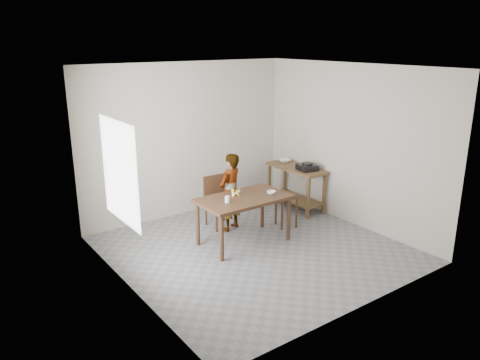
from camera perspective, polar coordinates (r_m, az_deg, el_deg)
floor at (r=7.20m, az=1.89°, el=-8.55°), size 4.00×4.00×0.04m
ceiling at (r=6.51m, az=2.13°, el=13.79°), size 4.00×4.00×0.04m
wall_back at (r=8.37m, az=-6.54°, el=4.92°), size 4.00×0.04×2.70m
wall_front at (r=5.35m, az=15.41°, el=-2.54°), size 4.00×0.04×2.70m
wall_left at (r=5.76m, az=-14.10°, el=-1.04°), size 0.04×4.00×2.70m
wall_right at (r=8.09m, az=13.41°, el=4.15°), size 0.04×4.00×2.70m
window_pane at (r=5.91m, az=-14.49°, el=0.92°), size 0.02×1.10×1.30m
dining_table at (r=7.26m, az=0.46°, el=-4.91°), size 1.40×0.80×0.75m
prep_counter at (r=8.79m, az=6.80°, el=-0.90°), size 0.50×1.20×0.80m
child at (r=7.67m, az=-1.20°, el=-1.49°), size 0.55×0.46×1.30m
dining_chair at (r=7.88m, az=-2.44°, el=-2.71°), size 0.44×0.44×0.86m
stool at (r=7.96m, az=5.65°, el=-3.70°), size 0.40×0.40×0.56m
glass_tumbler at (r=6.90m, az=-1.55°, el=-2.36°), size 0.08×0.08×0.09m
small_bowl at (r=7.29m, az=3.82°, el=-1.53°), size 0.14×0.14×0.04m
banana at (r=7.22m, az=-0.46°, el=-1.59°), size 0.22×0.18×0.07m
serving_bowl at (r=8.97m, az=5.41°, el=2.36°), size 0.31×0.31×0.06m
gas_burner at (r=8.48m, az=8.20°, el=1.55°), size 0.37×0.37×0.10m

